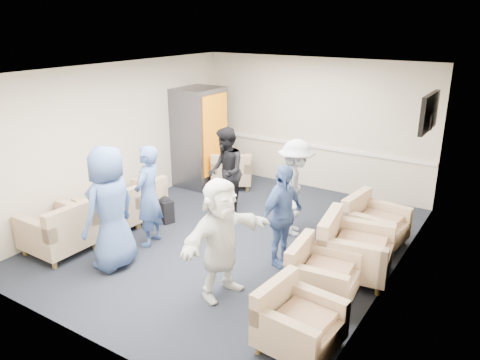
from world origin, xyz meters
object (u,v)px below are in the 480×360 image
Objects in this scene: armchair_right_far at (372,225)px; person_back_left at (226,172)px; armchair_right_near at (295,323)px; armchair_right_midfar at (351,251)px; armchair_left_near at (60,232)px; armchair_left_far at (139,202)px; armchair_corner at (232,172)px; vending_machine at (200,137)px; person_back_right at (295,188)px; person_mid_right at (282,216)px; person_mid_left at (148,196)px; person_front_left at (110,208)px; person_front_right at (221,239)px; armchair_right_midnear at (319,276)px; armchair_left_mid at (110,213)px.

person_back_left is at bearing 100.69° from armchair_right_far.
armchair_right_midfar reaches higher than armchair_right_near.
armchair_left_near is 0.98× the size of armchair_right_far.
armchair_corner is (0.46, 2.30, 0.01)m from armchair_left_far.
armchair_right_near is 0.41× the size of vending_machine.
person_back_right is at bearing 108.17° from armchair_left_far.
person_mid_right is (-0.96, -0.25, 0.39)m from armchair_right_midfar.
vending_machine is at bearing -168.10° from person_back_left.
person_back_right reaches higher than person_mid_right.
vending_machine is 2.94m from person_mid_left.
armchair_left_near is 0.86× the size of armchair_right_midfar.
armchair_right_midfar is at bearing 116.38° from person_front_left.
armchair_left_far is 1.63m from person_back_left.
armchair_right_midfar is 2.87m from person_back_left.
armchair_right_midfar is at bearing -30.66° from person_front_right.
armchair_right_midnear is at bearing -176.56° from armchair_right_far.
person_back_right is at bearing 142.53° from person_front_left.
person_mid_left reaches higher than person_front_right.
armchair_left_mid is 3.99m from armchair_right_midfar.
armchair_right_near is 2.90m from armchair_right_far.
armchair_left_mid is at bearing -132.09° from person_front_left.
armchair_right_midnear is (3.76, 0.04, -0.01)m from armchair_left_mid.
armchair_right_near is 1.82m from armchair_right_midfar.
armchair_right_near is at bearing 81.82° from armchair_left_mid.
person_front_left is 1.75m from person_front_right.
vending_machine is 1.15× the size of person_front_left.
armchair_left_far is at bearing 86.07° from person_back_right.
armchair_right_far reaches higher than armchair_right_midnear.
person_front_right reaches higher than armchair_left_mid.
armchair_right_far is 3.54m from person_mid_left.
armchair_right_near is 5.64m from vending_machine.
person_front_right is at bearing 160.24° from armchair_right_far.
armchair_right_near is 1.06m from armchair_right_midnear.
person_back_left is (-2.74, 2.69, 0.49)m from armchair_right_near.
person_mid_right is (2.94, 0.56, 0.43)m from armchair_left_mid.
armchair_left_far is (0.03, 0.66, -0.01)m from armchair_left_mid.
person_mid_left is 1.00× the size of person_back_left.
person_mid_right is (-1.00, 1.57, 0.44)m from armchair_right_near.
armchair_right_midfar is at bearing 91.26° from person_mid_left.
person_mid_right reaches higher than armchair_left_near.
armchair_right_far is 2.70m from person_back_left.
armchair_corner is 1.00m from vending_machine.
armchair_right_midfar is at bearing 31.66° from person_back_left.
vending_machine is at bearing -164.36° from person_front_left.
armchair_left_mid is 3.12m from person_back_right.
person_front_right is at bearing 84.32° from armchair_left_mid.
armchair_corner is 0.62× the size of person_front_left.
person_front_left reaches higher than armchair_left_near.
person_front_left is at bearing 90.71° from armchair_right_near.
armchair_right_midfar is (0.14, 0.78, 0.05)m from armchair_right_midnear.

